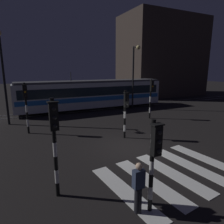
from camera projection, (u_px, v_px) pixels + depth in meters
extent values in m
plane|color=black|center=(132.00, 147.00, 11.63)|extent=(120.00, 120.00, 0.00)
cube|color=#59595E|center=(79.00, 112.00, 21.04)|extent=(80.00, 0.12, 0.03)
cube|color=#59595E|center=(76.00, 109.00, 22.31)|extent=(80.00, 0.12, 0.03)
cube|color=silver|center=(124.00, 191.00, 7.38)|extent=(1.12, 4.07, 0.02)
cube|color=silver|center=(150.00, 181.00, 8.03)|extent=(1.12, 4.07, 0.02)
cube|color=silver|center=(171.00, 173.00, 8.69)|extent=(1.12, 4.07, 0.02)
cube|color=silver|center=(190.00, 166.00, 9.34)|extent=(1.12, 4.07, 0.02)
cube|color=silver|center=(206.00, 159.00, 9.99)|extent=(1.12, 4.07, 0.02)
cylinder|color=black|center=(150.00, 116.00, 18.30)|extent=(0.14, 0.14, 0.51)
cylinder|color=white|center=(150.00, 110.00, 18.19)|extent=(0.14, 0.14, 0.51)
cylinder|color=black|center=(150.00, 105.00, 18.08)|extent=(0.14, 0.14, 0.51)
cylinder|color=white|center=(150.00, 99.00, 17.97)|extent=(0.14, 0.14, 0.51)
cylinder|color=black|center=(151.00, 94.00, 17.86)|extent=(0.14, 0.14, 0.51)
cylinder|color=white|center=(151.00, 88.00, 17.75)|extent=(0.14, 0.14, 0.51)
cylinder|color=black|center=(151.00, 82.00, 17.64)|extent=(0.14, 0.14, 0.51)
cube|color=black|center=(152.00, 86.00, 17.57)|extent=(0.28, 0.20, 0.90)
sphere|color=black|center=(153.00, 83.00, 17.41)|extent=(0.14, 0.14, 0.14)
sphere|color=orange|center=(153.00, 86.00, 17.47)|extent=(0.14, 0.14, 0.14)
sphere|color=black|center=(153.00, 89.00, 17.53)|extent=(0.14, 0.14, 0.14)
cube|color=black|center=(152.00, 81.00, 17.46)|extent=(0.36, 0.24, 0.04)
cylinder|color=black|center=(150.00, 205.00, 6.34)|extent=(0.14, 0.14, 0.44)
cylinder|color=white|center=(150.00, 193.00, 6.25)|extent=(0.14, 0.14, 0.44)
cylinder|color=black|center=(151.00, 180.00, 6.16)|extent=(0.14, 0.14, 0.44)
cylinder|color=white|center=(152.00, 167.00, 6.06)|extent=(0.14, 0.14, 0.44)
cylinder|color=black|center=(152.00, 154.00, 5.97)|extent=(0.14, 0.14, 0.44)
cylinder|color=white|center=(153.00, 141.00, 5.88)|extent=(0.14, 0.14, 0.44)
cylinder|color=black|center=(153.00, 127.00, 5.78)|extent=(0.14, 0.14, 0.44)
cube|color=black|center=(157.00, 141.00, 5.72)|extent=(0.28, 0.20, 0.90)
sphere|color=black|center=(159.00, 133.00, 5.56)|extent=(0.14, 0.14, 0.14)
sphere|color=black|center=(159.00, 142.00, 5.62)|extent=(0.14, 0.14, 0.14)
sphere|color=black|center=(158.00, 151.00, 5.68)|extent=(0.14, 0.14, 0.14)
cube|color=black|center=(157.00, 124.00, 5.61)|extent=(0.36, 0.24, 0.04)
cylinder|color=black|center=(29.00, 130.00, 14.00)|extent=(0.14, 0.14, 0.51)
cylinder|color=white|center=(28.00, 123.00, 13.89)|extent=(0.14, 0.14, 0.51)
cylinder|color=black|center=(27.00, 116.00, 13.79)|extent=(0.14, 0.14, 0.51)
cylinder|color=white|center=(27.00, 109.00, 13.68)|extent=(0.14, 0.14, 0.51)
cylinder|color=black|center=(26.00, 101.00, 13.57)|extent=(0.14, 0.14, 0.51)
cylinder|color=white|center=(25.00, 94.00, 13.46)|extent=(0.14, 0.14, 0.51)
cylinder|color=black|center=(24.00, 86.00, 13.35)|extent=(0.14, 0.14, 0.51)
cube|color=black|center=(25.00, 92.00, 13.27)|extent=(0.28, 0.20, 0.90)
sphere|color=black|center=(25.00, 88.00, 13.11)|extent=(0.14, 0.14, 0.14)
sphere|color=orange|center=(25.00, 92.00, 13.17)|extent=(0.14, 0.14, 0.14)
sphere|color=black|center=(25.00, 96.00, 13.23)|extent=(0.14, 0.14, 0.14)
cube|color=black|center=(24.00, 84.00, 13.17)|extent=(0.36, 0.24, 0.04)
cylinder|color=black|center=(124.00, 135.00, 13.09)|extent=(0.14, 0.14, 0.45)
cylinder|color=white|center=(125.00, 128.00, 12.99)|extent=(0.14, 0.14, 0.45)
cylinder|color=black|center=(125.00, 121.00, 12.90)|extent=(0.14, 0.14, 0.45)
cylinder|color=white|center=(125.00, 115.00, 12.80)|extent=(0.14, 0.14, 0.45)
cylinder|color=black|center=(125.00, 108.00, 12.71)|extent=(0.14, 0.14, 0.45)
cylinder|color=white|center=(125.00, 101.00, 12.61)|extent=(0.14, 0.14, 0.45)
cylinder|color=black|center=(125.00, 94.00, 12.51)|extent=(0.14, 0.14, 0.45)
cube|color=black|center=(126.00, 100.00, 12.44)|extent=(0.28, 0.20, 0.90)
sphere|color=black|center=(127.00, 96.00, 12.29)|extent=(0.14, 0.14, 0.14)
sphere|color=black|center=(127.00, 101.00, 12.35)|extent=(0.14, 0.14, 0.14)
sphere|color=black|center=(127.00, 105.00, 12.41)|extent=(0.14, 0.14, 0.14)
cube|color=black|center=(126.00, 93.00, 12.34)|extent=(0.36, 0.24, 0.04)
cylinder|color=black|center=(58.00, 189.00, 7.10)|extent=(0.14, 0.14, 0.51)
cylinder|color=white|center=(57.00, 176.00, 6.99)|extent=(0.14, 0.14, 0.51)
cylinder|color=black|center=(56.00, 163.00, 6.88)|extent=(0.14, 0.14, 0.51)
cylinder|color=white|center=(55.00, 149.00, 6.77)|extent=(0.14, 0.14, 0.51)
cylinder|color=black|center=(54.00, 135.00, 6.66)|extent=(0.14, 0.14, 0.51)
cylinder|color=white|center=(53.00, 121.00, 6.55)|extent=(0.14, 0.14, 0.51)
cylinder|color=black|center=(52.00, 106.00, 6.44)|extent=(0.14, 0.14, 0.51)
cube|color=black|center=(54.00, 117.00, 6.37)|extent=(0.28, 0.20, 0.90)
sphere|color=black|center=(54.00, 109.00, 6.21)|extent=(0.14, 0.14, 0.14)
sphere|color=black|center=(54.00, 118.00, 6.27)|extent=(0.14, 0.14, 0.14)
sphere|color=black|center=(55.00, 126.00, 6.33)|extent=(0.14, 0.14, 0.14)
cube|color=black|center=(53.00, 102.00, 6.26)|extent=(0.36, 0.24, 0.04)
cylinder|color=black|center=(133.00, 79.00, 21.93)|extent=(0.18, 0.18, 6.85)
cylinder|color=black|center=(136.00, 47.00, 20.82)|extent=(0.10, 0.90, 0.10)
sphere|color=#F9E08C|center=(138.00, 47.00, 20.45)|extent=(0.44, 0.44, 0.44)
cylinder|color=black|center=(4.00, 81.00, 15.53)|extent=(0.18, 0.18, 7.18)
cube|color=silver|center=(93.00, 94.00, 22.12)|extent=(16.36, 2.50, 2.70)
cube|color=blue|center=(97.00, 99.00, 21.08)|extent=(16.04, 0.04, 0.44)
cube|color=blue|center=(89.00, 96.00, 23.31)|extent=(16.04, 0.04, 0.44)
cube|color=black|center=(97.00, 91.00, 20.91)|extent=(15.55, 0.03, 0.90)
cube|color=#4C4C51|center=(93.00, 81.00, 21.81)|extent=(16.04, 2.30, 0.20)
cylinder|color=#262628|center=(71.00, 77.00, 20.66)|extent=(0.08, 0.08, 1.00)
cube|color=black|center=(128.00, 105.00, 24.36)|extent=(2.20, 2.00, 0.35)
cube|color=black|center=(53.00, 111.00, 20.53)|extent=(2.20, 2.00, 0.35)
sphere|color=#F9F2CC|center=(153.00, 94.00, 25.71)|extent=(0.24, 0.24, 0.24)
cylinder|color=black|center=(138.00, 200.00, 6.22)|extent=(0.24, 0.24, 0.88)
cube|color=#2D3851|center=(139.00, 179.00, 6.07)|extent=(0.36, 0.22, 0.60)
sphere|color=beige|center=(139.00, 166.00, 5.98)|extent=(0.22, 0.22, 0.22)
cube|color=#382D28|center=(162.00, 57.00, 33.95)|extent=(13.83, 8.00, 12.98)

